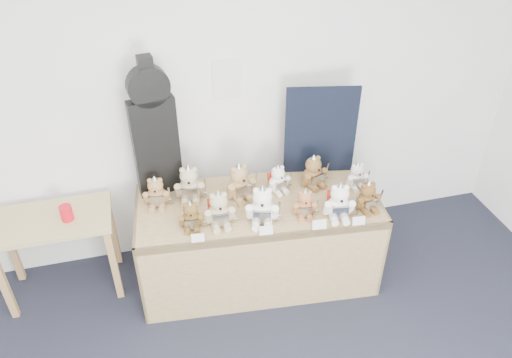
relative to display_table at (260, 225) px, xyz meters
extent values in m
plane|color=white|center=(-0.63, -1.88, 2.11)|extent=(6.00, 6.00, 0.00)
plane|color=white|center=(-0.63, 0.62, 0.76)|extent=(6.00, 0.00, 6.00)
cube|color=silver|center=(-0.09, 0.61, 0.91)|extent=(0.21, 0.00, 0.30)
cube|color=olive|center=(0.01, 0.07, 0.13)|extent=(1.86, 0.92, 0.06)
cube|color=olive|center=(-0.03, -0.29, -0.21)|extent=(1.79, 0.19, 0.75)
cube|color=olive|center=(-0.88, 0.16, -0.21)|extent=(0.09, 0.75, 0.75)
cube|color=olive|center=(0.89, -0.01, -0.21)|extent=(0.09, 0.75, 0.75)
cube|color=#9E8555|center=(-1.48, 0.32, 0.10)|extent=(0.85, 0.47, 0.04)
cube|color=#A37C46|center=(-1.86, 0.12, -0.25)|extent=(0.05, 0.05, 0.67)
cube|color=#A37C46|center=(-1.86, 0.51, -0.25)|extent=(0.05, 0.05, 0.67)
cube|color=#A37C46|center=(-1.09, 0.12, -0.25)|extent=(0.05, 0.05, 0.67)
cube|color=#A37C46|center=(-1.09, 0.51, -0.25)|extent=(0.05, 0.05, 0.67)
cube|color=black|center=(-0.66, 0.40, 0.54)|extent=(0.34, 0.15, 0.76)
cylinder|color=black|center=(-0.66, 0.40, 1.02)|extent=(0.30, 0.14, 0.29)
cube|color=black|center=(-0.66, 0.40, 1.13)|extent=(0.11, 0.10, 0.19)
cube|color=black|center=(0.57, 0.36, 0.53)|extent=(0.54, 0.13, 0.73)
cylinder|color=red|center=(-1.35, 0.27, 0.18)|extent=(0.09, 0.09, 0.12)
ellipsoid|color=brown|center=(-0.50, -0.07, 0.22)|extent=(0.15, 0.13, 0.14)
sphere|color=brown|center=(-0.50, -0.07, 0.31)|extent=(0.10, 0.10, 0.10)
cylinder|color=brown|center=(-0.51, -0.11, 0.30)|extent=(0.04, 0.03, 0.04)
sphere|color=black|center=(-0.51, -0.13, 0.30)|extent=(0.02, 0.02, 0.02)
sphere|color=brown|center=(-0.54, -0.07, 0.35)|extent=(0.03, 0.03, 0.03)
sphere|color=brown|center=(-0.47, -0.08, 0.35)|extent=(0.03, 0.03, 0.03)
cylinder|color=brown|center=(-0.57, -0.08, 0.23)|extent=(0.05, 0.08, 0.10)
cylinder|color=brown|center=(-0.44, -0.10, 0.23)|extent=(0.05, 0.08, 0.10)
cylinder|color=brown|center=(-0.54, -0.12, 0.18)|extent=(0.05, 0.09, 0.04)
cylinder|color=brown|center=(-0.48, -0.12, 0.18)|extent=(0.05, 0.09, 0.04)
cube|color=#B9BBC2|center=(-0.51, -0.13, 0.22)|extent=(0.09, 0.03, 0.08)
cone|color=#B9BBC2|center=(-0.50, -0.07, 0.35)|extent=(0.09, 0.09, 0.07)
cube|color=#B9BBC2|center=(-0.42, -0.11, 0.25)|extent=(0.01, 0.04, 0.14)
cube|color=#B9BBC2|center=(-0.42, -0.11, 0.19)|extent=(0.04, 0.01, 0.01)
ellipsoid|color=tan|center=(-0.31, -0.08, 0.23)|extent=(0.17, 0.15, 0.17)
sphere|color=tan|center=(-0.31, -0.08, 0.35)|extent=(0.13, 0.13, 0.13)
cylinder|color=tan|center=(-0.31, -0.13, 0.34)|extent=(0.05, 0.03, 0.05)
sphere|color=black|center=(-0.31, -0.15, 0.34)|extent=(0.02, 0.02, 0.02)
sphere|color=tan|center=(-0.35, -0.08, 0.40)|extent=(0.04, 0.04, 0.04)
sphere|color=tan|center=(-0.27, -0.08, 0.40)|extent=(0.04, 0.04, 0.04)
cylinder|color=tan|center=(-0.39, -0.10, 0.24)|extent=(0.05, 0.10, 0.13)
cylinder|color=tan|center=(-0.23, -0.10, 0.24)|extent=(0.05, 0.10, 0.13)
cylinder|color=tan|center=(-0.35, -0.14, 0.18)|extent=(0.05, 0.11, 0.05)
cylinder|color=tan|center=(-0.27, -0.14, 0.18)|extent=(0.05, 0.11, 0.05)
cube|color=#B9BBC2|center=(-0.31, -0.15, 0.24)|extent=(0.11, 0.02, 0.09)
cone|color=#B9BBC2|center=(-0.31, -0.08, 0.40)|extent=(0.11, 0.11, 0.08)
cube|color=#B9BBC2|center=(-0.20, -0.12, 0.27)|extent=(0.01, 0.04, 0.18)
cube|color=#B9BBC2|center=(-0.20, -0.12, 0.20)|extent=(0.05, 0.01, 0.01)
cube|color=#A42312|center=(-0.31, -0.02, 0.25)|extent=(0.14, 0.03, 0.15)
ellipsoid|color=white|center=(-0.02, -0.13, 0.24)|extent=(0.22, 0.20, 0.19)
sphere|color=white|center=(-0.02, -0.13, 0.36)|extent=(0.14, 0.14, 0.14)
cylinder|color=white|center=(-0.03, -0.18, 0.35)|extent=(0.06, 0.05, 0.06)
sphere|color=black|center=(-0.04, -0.20, 0.35)|extent=(0.02, 0.02, 0.02)
sphere|color=white|center=(-0.06, -0.12, 0.42)|extent=(0.04, 0.04, 0.04)
sphere|color=white|center=(0.03, -0.14, 0.42)|extent=(0.04, 0.04, 0.04)
cylinder|color=white|center=(-0.11, -0.13, 0.25)|extent=(0.08, 0.11, 0.14)
cylinder|color=white|center=(0.06, -0.17, 0.25)|extent=(0.08, 0.11, 0.14)
cylinder|color=white|center=(-0.08, -0.18, 0.19)|extent=(0.09, 0.13, 0.06)
cylinder|color=white|center=(0.00, -0.20, 0.19)|extent=(0.09, 0.13, 0.06)
cube|color=#B9BBC2|center=(-0.04, -0.20, 0.24)|extent=(0.12, 0.05, 0.10)
cone|color=#B9BBC2|center=(-0.02, -0.13, 0.42)|extent=(0.12, 0.12, 0.09)
cube|color=#B9BBC2|center=(0.08, -0.20, 0.28)|extent=(0.03, 0.05, 0.19)
cube|color=#B9BBC2|center=(0.08, -0.20, 0.20)|extent=(0.06, 0.02, 0.01)
ellipsoid|color=#A7683F|center=(0.29, -0.14, 0.22)|extent=(0.16, 0.14, 0.14)
sphere|color=#A7683F|center=(0.29, -0.14, 0.31)|extent=(0.10, 0.10, 0.10)
cylinder|color=#A7683F|center=(0.28, -0.18, 0.30)|extent=(0.05, 0.03, 0.04)
sphere|color=black|center=(0.28, -0.19, 0.30)|extent=(0.02, 0.02, 0.02)
sphere|color=#A7683F|center=(0.26, -0.13, 0.35)|extent=(0.03, 0.03, 0.03)
sphere|color=#A7683F|center=(0.32, -0.14, 0.35)|extent=(0.03, 0.03, 0.03)
cylinder|color=#A7683F|center=(0.22, -0.14, 0.23)|extent=(0.05, 0.08, 0.10)
cylinder|color=#A7683F|center=(0.35, -0.17, 0.23)|extent=(0.05, 0.08, 0.10)
cylinder|color=#A7683F|center=(0.25, -0.18, 0.18)|extent=(0.06, 0.09, 0.04)
cylinder|color=#A7683F|center=(0.31, -0.19, 0.18)|extent=(0.06, 0.09, 0.04)
cube|color=#B9BBC2|center=(0.28, -0.19, 0.22)|extent=(0.09, 0.03, 0.08)
cone|color=#B9BBC2|center=(0.29, -0.14, 0.35)|extent=(0.09, 0.09, 0.07)
cube|color=#B9BBC2|center=(0.37, -0.18, 0.25)|extent=(0.02, 0.04, 0.14)
cube|color=#B9BBC2|center=(0.37, -0.18, 0.19)|extent=(0.04, 0.01, 0.01)
ellipsoid|color=white|center=(0.51, -0.21, 0.24)|extent=(0.20, 0.18, 0.18)
sphere|color=white|center=(0.51, -0.21, 0.35)|extent=(0.13, 0.13, 0.13)
cylinder|color=white|center=(0.50, -0.26, 0.34)|extent=(0.06, 0.04, 0.05)
sphere|color=black|center=(0.50, -0.28, 0.34)|extent=(0.02, 0.02, 0.02)
sphere|color=white|center=(0.47, -0.20, 0.40)|extent=(0.04, 0.04, 0.04)
sphere|color=white|center=(0.56, -0.22, 0.40)|extent=(0.04, 0.04, 0.04)
cylinder|color=white|center=(0.43, -0.22, 0.24)|extent=(0.07, 0.10, 0.13)
cylinder|color=white|center=(0.59, -0.25, 0.24)|extent=(0.07, 0.10, 0.13)
cylinder|color=white|center=(0.46, -0.26, 0.19)|extent=(0.07, 0.12, 0.05)
cylinder|color=white|center=(0.54, -0.28, 0.19)|extent=(0.07, 0.12, 0.05)
cube|color=#B9BBC2|center=(0.50, -0.28, 0.24)|extent=(0.12, 0.04, 0.10)
cone|color=#B9BBC2|center=(0.51, -0.21, 0.41)|extent=(0.11, 0.11, 0.08)
cube|color=#B9BBC2|center=(0.62, -0.27, 0.27)|extent=(0.02, 0.05, 0.18)
cube|color=#B9BBC2|center=(0.62, -0.27, 0.20)|extent=(0.05, 0.02, 0.01)
cube|color=#A42312|center=(0.53, -0.15, 0.25)|extent=(0.14, 0.06, 0.16)
ellipsoid|color=brown|center=(0.74, -0.18, 0.22)|extent=(0.16, 0.14, 0.15)
sphere|color=brown|center=(0.74, -0.18, 0.32)|extent=(0.11, 0.11, 0.11)
cylinder|color=brown|center=(0.75, -0.23, 0.32)|extent=(0.05, 0.03, 0.05)
sphere|color=black|center=(0.75, -0.25, 0.32)|extent=(0.02, 0.02, 0.02)
sphere|color=brown|center=(0.71, -0.19, 0.37)|extent=(0.04, 0.04, 0.04)
sphere|color=brown|center=(0.78, -0.18, 0.37)|extent=(0.04, 0.04, 0.04)
cylinder|color=brown|center=(0.67, -0.21, 0.23)|extent=(0.05, 0.09, 0.11)
cylinder|color=brown|center=(0.81, -0.20, 0.23)|extent=(0.05, 0.09, 0.11)
cylinder|color=brown|center=(0.71, -0.24, 0.18)|extent=(0.06, 0.10, 0.04)
cylinder|color=brown|center=(0.78, -0.23, 0.18)|extent=(0.06, 0.10, 0.04)
cube|color=#B9BBC2|center=(0.75, -0.24, 0.23)|extent=(0.10, 0.03, 0.08)
cone|color=#B9BBC2|center=(0.74, -0.18, 0.37)|extent=(0.09, 0.09, 0.07)
cube|color=#B9BBC2|center=(0.84, -0.20, 0.25)|extent=(0.02, 0.04, 0.16)
cube|color=#B9BBC2|center=(0.84, -0.20, 0.19)|extent=(0.05, 0.01, 0.01)
ellipsoid|color=#C1AE8D|center=(-0.46, 0.26, 0.24)|extent=(0.20, 0.18, 0.18)
sphere|color=#C1AE8D|center=(-0.46, 0.26, 0.36)|extent=(0.13, 0.13, 0.13)
cylinder|color=#C1AE8D|center=(-0.47, 0.20, 0.35)|extent=(0.06, 0.04, 0.06)
sphere|color=black|center=(-0.48, 0.18, 0.35)|extent=(0.02, 0.02, 0.02)
sphere|color=#C1AE8D|center=(-0.51, 0.26, 0.41)|extent=(0.04, 0.04, 0.04)
sphere|color=#C1AE8D|center=(-0.42, 0.25, 0.41)|extent=(0.04, 0.04, 0.04)
cylinder|color=#C1AE8D|center=(-0.55, 0.25, 0.25)|extent=(0.07, 0.11, 0.14)
cylinder|color=#C1AE8D|center=(-0.38, 0.22, 0.25)|extent=(0.07, 0.11, 0.14)
cylinder|color=#C1AE8D|center=(-0.51, 0.20, 0.19)|extent=(0.07, 0.12, 0.05)
cylinder|color=#C1AE8D|center=(-0.43, 0.19, 0.19)|extent=(0.07, 0.12, 0.05)
cube|color=#B9BBC2|center=(-0.48, 0.19, 0.24)|extent=(0.12, 0.04, 0.10)
cone|color=#B9BBC2|center=(-0.46, 0.26, 0.41)|extent=(0.11, 0.11, 0.09)
cube|color=#B9BBC2|center=(-0.36, 0.20, 0.27)|extent=(0.02, 0.05, 0.19)
cube|color=#B9BBC2|center=(-0.36, 0.20, 0.20)|extent=(0.05, 0.02, 0.01)
ellipsoid|color=tan|center=(-0.11, 0.18, 0.24)|extent=(0.21, 0.19, 0.18)
sphere|color=tan|center=(-0.11, 0.18, 0.36)|extent=(0.13, 0.13, 0.13)
cylinder|color=tan|center=(-0.09, 0.13, 0.35)|extent=(0.06, 0.04, 0.06)
sphere|color=black|center=(-0.09, 0.11, 0.35)|extent=(0.02, 0.02, 0.02)
sphere|color=tan|center=(-0.15, 0.17, 0.41)|extent=(0.04, 0.04, 0.04)
sphere|color=tan|center=(-0.07, 0.19, 0.41)|extent=(0.04, 0.04, 0.04)
cylinder|color=tan|center=(-0.19, 0.14, 0.25)|extent=(0.07, 0.11, 0.14)
cylinder|color=tan|center=(-0.02, 0.18, 0.25)|extent=(0.07, 0.11, 0.14)
cylinder|color=tan|center=(-0.13, 0.11, 0.19)|extent=(0.08, 0.13, 0.05)
cylinder|color=tan|center=(-0.05, 0.13, 0.19)|extent=(0.08, 0.13, 0.05)
cube|color=#B9BBC2|center=(-0.09, 0.11, 0.24)|extent=(0.12, 0.05, 0.10)
cone|color=#B9BBC2|center=(-0.11, 0.18, 0.42)|extent=(0.11, 0.11, 0.09)
cube|color=#B9BBC2|center=(0.01, 0.17, 0.27)|extent=(0.02, 0.05, 0.19)
cube|color=#B9BBC2|center=(0.01, 0.17, 0.20)|extent=(0.05, 0.02, 0.01)
ellipsoid|color=white|center=(0.19, 0.19, 0.22)|extent=(0.16, 0.15, 0.14)
sphere|color=white|center=(0.19, 0.19, 0.31)|extent=(0.10, 0.10, 0.10)
cylinder|color=white|center=(0.20, 0.15, 0.31)|extent=(0.05, 0.03, 0.04)
sphere|color=black|center=(0.20, 0.13, 0.31)|extent=(0.02, 0.02, 0.02)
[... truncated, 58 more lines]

